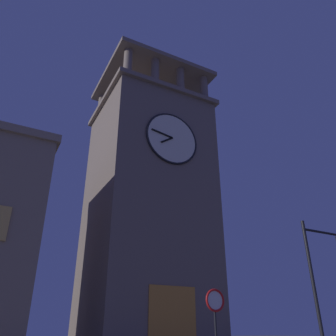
# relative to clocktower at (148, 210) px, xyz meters

# --- Properties ---
(clocktower) EXTENTS (9.10, 8.70, 25.67)m
(clocktower) POSITION_rel_clocktower_xyz_m (0.00, 0.00, 0.00)
(clocktower) COLOR #75665B
(clocktower) RESTS_ON ground_plane
(traffic_signal_near) EXTENTS (2.72, 0.41, 6.36)m
(traffic_signal_near) POSITION_rel_clocktower_xyz_m (-3.64, 12.29, -6.06)
(traffic_signal_near) COLOR black
(traffic_signal_near) RESTS_ON ground_plane
(no_horn_sign) EXTENTS (0.78, 0.14, 2.82)m
(no_horn_sign) POSITION_rel_clocktower_xyz_m (3.14, 13.03, -7.97)
(no_horn_sign) COLOR black
(no_horn_sign) RESTS_ON ground_plane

